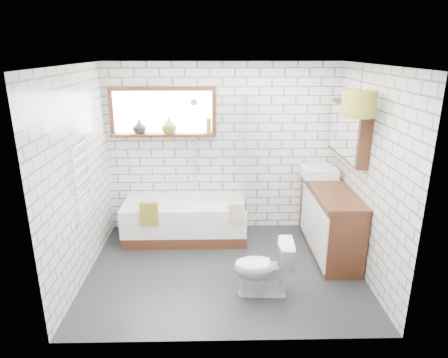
{
  "coord_description": "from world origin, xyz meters",
  "views": [
    {
      "loc": [
        -0.1,
        -4.45,
        2.68
      ],
      "look_at": [
        0.0,
        0.25,
        1.13
      ],
      "focal_mm": 32.0,
      "sensor_mm": 36.0,
      "label": 1
    }
  ],
  "objects_px": {
    "bathtub": "(185,220)",
    "pendant": "(359,104)",
    "vanity": "(330,219)",
    "toilet": "(263,267)",
    "basin": "(319,172)"
  },
  "relations": [
    {
      "from": "bathtub",
      "to": "pendant",
      "type": "bearing_deg",
      "value": -27.93
    },
    {
      "from": "vanity",
      "to": "toilet",
      "type": "height_order",
      "value": "vanity"
    },
    {
      "from": "vanity",
      "to": "basin",
      "type": "height_order",
      "value": "basin"
    },
    {
      "from": "bathtub",
      "to": "vanity",
      "type": "xyz_separation_m",
      "value": [
        2.0,
        -0.42,
        0.17
      ]
    },
    {
      "from": "bathtub",
      "to": "toilet",
      "type": "distance_m",
      "value": 1.74
    },
    {
      "from": "toilet",
      "to": "pendant",
      "type": "distance_m",
      "value": 2.08
    },
    {
      "from": "bathtub",
      "to": "pendant",
      "type": "relative_size",
      "value": 4.72
    },
    {
      "from": "bathtub",
      "to": "pendant",
      "type": "distance_m",
      "value": 2.91
    },
    {
      "from": "pendant",
      "to": "bathtub",
      "type": "bearing_deg",
      "value": 152.07
    },
    {
      "from": "basin",
      "to": "bathtub",
      "type": "bearing_deg",
      "value": -177.59
    },
    {
      "from": "bathtub",
      "to": "pendant",
      "type": "xyz_separation_m",
      "value": [
        2.0,
        -1.06,
        1.82
      ]
    },
    {
      "from": "pendant",
      "to": "vanity",
      "type": "bearing_deg",
      "value": 90.55
    },
    {
      "from": "bathtub",
      "to": "basin",
      "type": "bearing_deg",
      "value": 2.41
    },
    {
      "from": "bathtub",
      "to": "toilet",
      "type": "xyz_separation_m",
      "value": [
        0.97,
        -1.44,
        0.05
      ]
    },
    {
      "from": "toilet",
      "to": "pendant",
      "type": "height_order",
      "value": "pendant"
    }
  ]
}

